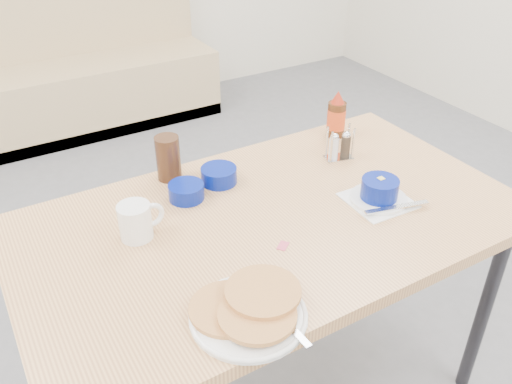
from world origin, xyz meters
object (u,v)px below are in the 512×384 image
dining_table (272,234)px  amber_tumbler (168,158)px  pancake_plate (249,310)px  grits_setting (379,192)px  coffee_mug (137,221)px  syrup_bottle (336,117)px  condiment_caddy (340,147)px  butter_bowl (219,175)px  booth_bench (68,76)px  creamer_bowl (186,192)px

dining_table → amber_tumbler: size_ratio=9.98×
pancake_plate → grits_setting: (0.55, 0.21, 0.01)m
coffee_mug → syrup_bottle: syrup_bottle is taller
coffee_mug → condiment_caddy: 0.72m
pancake_plate → butter_bowl: butter_bowl is taller
grits_setting → syrup_bottle: 0.43m
booth_bench → grits_setting: (0.31, -2.62, 0.44)m
pancake_plate → booth_bench: bearing=85.0°
dining_table → condiment_caddy: 0.42m
creamer_bowl → condiment_caddy: size_ratio=0.95×
dining_table → pancake_plate: 0.39m
booth_bench → coffee_mug: (-0.35, -2.43, 0.46)m
pancake_plate → syrup_bottle: 0.93m
grits_setting → amber_tumbler: size_ratio=1.39×
grits_setting → creamer_bowl: grits_setting is taller
pancake_plate → condiment_caddy: 0.77m
creamer_bowl → butter_bowl: 0.13m
creamer_bowl → condiment_caddy: condiment_caddy is taller
dining_table → grits_setting: grits_setting is taller
butter_bowl → syrup_bottle: 0.51m
dining_table → butter_bowl: (-0.04, 0.24, 0.09)m
amber_tumbler → condiment_caddy: size_ratio=1.28×
booth_bench → condiment_caddy: size_ratio=17.30×
dining_table → condiment_caddy: bearing=25.4°
booth_bench → amber_tumbler: booth_bench is taller
syrup_bottle → dining_table: bearing=-145.7°
coffee_mug → creamer_bowl: size_ratio=1.22×
butter_bowl → syrup_bottle: (0.50, 0.07, 0.05)m
dining_table → creamer_bowl: bearing=128.8°
coffee_mug → butter_bowl: (0.31, 0.13, -0.03)m
pancake_plate → condiment_caddy: bearing=37.5°
amber_tumbler → syrup_bottle: (0.62, -0.03, 0.00)m
condiment_caddy → syrup_bottle: bearing=70.4°
booth_bench → creamer_bowl: size_ratio=18.24×
butter_bowl → condiment_caddy: (0.41, -0.06, 0.01)m
dining_table → butter_bowl: bearing=100.3°
creamer_bowl → syrup_bottle: size_ratio=0.62×
dining_table → pancake_plate: (-0.25, -0.30, 0.08)m
dining_table → condiment_caddy: size_ratio=12.75×
coffee_mug → grits_setting: bearing=-16.5°
booth_bench → dining_table: size_ratio=1.36×
pancake_plate → grits_setting: bearing=20.4°
amber_tumbler → syrup_bottle: syrup_bottle is taller
booth_bench → creamer_bowl: bearing=-94.1°
dining_table → condiment_caddy: (0.37, 0.17, 0.10)m
grits_setting → butter_bowl: (-0.35, 0.33, -0.01)m
booth_bench → pancake_plate: size_ratio=6.91×
creamer_bowl → booth_bench: bearing=85.9°
coffee_mug → amber_tumbler: 0.30m
dining_table → pancake_plate: size_ratio=5.09×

